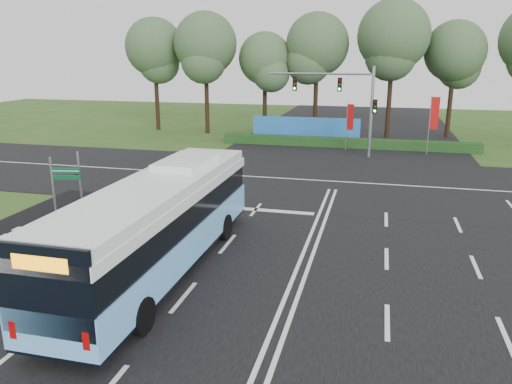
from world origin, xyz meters
TOP-DOWN VIEW (x-y plane):
  - ground at (0.00, 0.00)m, footprint 120.00×120.00m
  - road_main at (0.00, 0.00)m, footprint 20.00×120.00m
  - road_cross at (0.00, 12.00)m, footprint 120.00×14.00m
  - kerb_strip at (-10.10, -3.00)m, footprint 0.25×18.00m
  - city_bus at (-4.89, -3.15)m, footprint 2.93×13.19m
  - pedestrian_signal at (-12.15, 2.90)m, footprint 0.26×0.40m
  - street_sign at (-10.99, -0.31)m, footprint 1.35×0.33m
  - banner_flag_mid at (0.22, 22.98)m, footprint 0.58×0.19m
  - banner_flag_right at (6.76, 22.78)m, footprint 0.70×0.09m
  - traffic_light_gantry at (0.21, 20.50)m, footprint 8.41×0.28m
  - hedge at (0.00, 24.50)m, footprint 22.00×1.20m
  - blue_hoarding at (-4.00, 27.00)m, footprint 10.00×0.30m
  - eucalyptus_row at (-1.97, 30.93)m, footprint 42.40×9.07m

SIDE VIEW (x-z plane):
  - ground at x=0.00m, z-range 0.00..0.00m
  - road_main at x=0.00m, z-range 0.00..0.04m
  - road_cross at x=0.00m, z-range 0.00..0.05m
  - kerb_strip at x=-10.10m, z-range 0.00..0.12m
  - hedge at x=0.00m, z-range 0.00..0.80m
  - blue_hoarding at x=-4.00m, z-range 0.00..2.20m
  - pedestrian_signal at x=-12.15m, z-range 0.14..3.23m
  - city_bus at x=-4.89m, z-range 0.01..3.79m
  - street_sign at x=-10.99m, z-range 0.49..4.00m
  - banner_flag_mid at x=0.22m, z-range 0.63..4.61m
  - banner_flag_right at x=6.76m, z-range 0.71..5.44m
  - traffic_light_gantry at x=0.21m, z-range 1.16..8.16m
  - eucalyptus_row at x=-1.97m, z-range 2.30..15.16m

